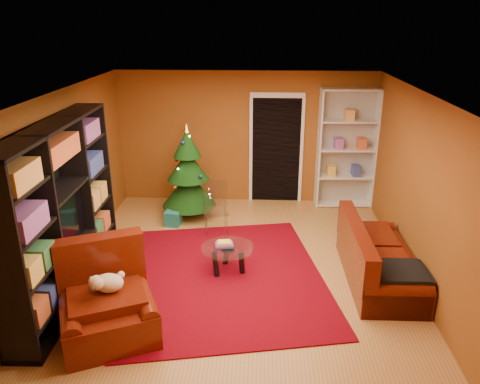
{
  "coord_description": "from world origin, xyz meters",
  "views": [
    {
      "loc": [
        0.33,
        -6.23,
        3.55
      ],
      "look_at": [
        0.0,
        0.4,
        1.05
      ],
      "focal_mm": 35.0,
      "sensor_mm": 36.0,
      "label": 1
    }
  ],
  "objects_px": {
    "christmas_tree": "(188,172)",
    "acrylic_chair": "(216,211)",
    "media_unit": "(61,213)",
    "dog": "(109,283)",
    "sofa": "(381,253)",
    "white_bookshelf": "(347,149)",
    "coffee_table": "(228,259)",
    "gift_box_red": "(193,203)",
    "armchair": "(107,302)",
    "rug": "(221,276)",
    "gift_box_teal": "(173,218)"
  },
  "relations": [
    {
      "from": "rug",
      "to": "gift_box_teal",
      "type": "relative_size",
      "value": 12.57
    },
    {
      "from": "dog",
      "to": "gift_box_teal",
      "type": "bearing_deg",
      "value": 62.94
    },
    {
      "from": "media_unit",
      "to": "gift_box_teal",
      "type": "relative_size",
      "value": 11.33
    },
    {
      "from": "gift_box_teal",
      "to": "white_bookshelf",
      "type": "height_order",
      "value": "white_bookshelf"
    },
    {
      "from": "white_bookshelf",
      "to": "gift_box_teal",
      "type": "bearing_deg",
      "value": -162.53
    },
    {
      "from": "media_unit",
      "to": "acrylic_chair",
      "type": "relative_size",
      "value": 3.65
    },
    {
      "from": "white_bookshelf",
      "to": "coffee_table",
      "type": "relative_size",
      "value": 3.0
    },
    {
      "from": "rug",
      "to": "coffee_table",
      "type": "distance_m",
      "value": 0.27
    },
    {
      "from": "christmas_tree",
      "to": "sofa",
      "type": "xyz_separation_m",
      "value": [
        3.05,
        -2.14,
        -0.44
      ]
    },
    {
      "from": "white_bookshelf",
      "to": "acrylic_chair",
      "type": "distance_m",
      "value": 2.89
    },
    {
      "from": "coffee_table",
      "to": "christmas_tree",
      "type": "bearing_deg",
      "value": 113.39
    },
    {
      "from": "dog",
      "to": "acrylic_chair",
      "type": "bearing_deg",
      "value": 46.73
    },
    {
      "from": "rug",
      "to": "acrylic_chair",
      "type": "height_order",
      "value": "acrylic_chair"
    },
    {
      "from": "dog",
      "to": "acrylic_chair",
      "type": "relative_size",
      "value": 0.48
    },
    {
      "from": "christmas_tree",
      "to": "gift_box_red",
      "type": "bearing_deg",
      "value": 88.85
    },
    {
      "from": "christmas_tree",
      "to": "rug",
      "type": "bearing_deg",
      "value": -70.15
    },
    {
      "from": "armchair",
      "to": "acrylic_chair",
      "type": "height_order",
      "value": "armchair"
    },
    {
      "from": "media_unit",
      "to": "dog",
      "type": "height_order",
      "value": "media_unit"
    },
    {
      "from": "gift_box_teal",
      "to": "rug",
      "type": "bearing_deg",
      "value": -59.75
    },
    {
      "from": "rug",
      "to": "media_unit",
      "type": "height_order",
      "value": "media_unit"
    },
    {
      "from": "christmas_tree",
      "to": "armchair",
      "type": "distance_m",
      "value": 3.61
    },
    {
      "from": "media_unit",
      "to": "christmas_tree",
      "type": "bearing_deg",
      "value": 63.22
    },
    {
      "from": "media_unit",
      "to": "gift_box_teal",
      "type": "xyz_separation_m",
      "value": [
        1.01,
        2.21,
        -1.03
      ]
    },
    {
      "from": "media_unit",
      "to": "sofa",
      "type": "distance_m",
      "value": 4.39
    },
    {
      "from": "gift_box_red",
      "to": "armchair",
      "type": "distance_m",
      "value": 3.97
    },
    {
      "from": "sofa",
      "to": "christmas_tree",
      "type": "bearing_deg",
      "value": 54.35
    },
    {
      "from": "media_unit",
      "to": "coffee_table",
      "type": "height_order",
      "value": "media_unit"
    },
    {
      "from": "gift_box_red",
      "to": "gift_box_teal",
      "type": "bearing_deg",
      "value": -106.96
    },
    {
      "from": "christmas_tree",
      "to": "white_bookshelf",
      "type": "distance_m",
      "value": 3.07
    },
    {
      "from": "gift_box_red",
      "to": "sofa",
      "type": "relative_size",
      "value": 0.12
    },
    {
      "from": "dog",
      "to": "coffee_table",
      "type": "xyz_separation_m",
      "value": [
        1.27,
        1.46,
        -0.46
      ]
    },
    {
      "from": "media_unit",
      "to": "gift_box_teal",
      "type": "distance_m",
      "value": 2.64
    },
    {
      "from": "gift_box_teal",
      "to": "gift_box_red",
      "type": "xyz_separation_m",
      "value": [
        0.25,
        0.8,
        -0.02
      ]
    },
    {
      "from": "rug",
      "to": "white_bookshelf",
      "type": "xyz_separation_m",
      "value": [
        2.19,
        2.9,
        1.14
      ]
    },
    {
      "from": "rug",
      "to": "gift_box_red",
      "type": "bearing_deg",
      "value": 106.94
    },
    {
      "from": "armchair",
      "to": "acrylic_chair",
      "type": "xyz_separation_m",
      "value": [
        0.99,
        2.85,
        -0.03
      ]
    },
    {
      "from": "media_unit",
      "to": "white_bookshelf",
      "type": "bearing_deg",
      "value": 36.97
    },
    {
      "from": "gift_box_teal",
      "to": "dog",
      "type": "height_order",
      "value": "dog"
    },
    {
      "from": "gift_box_teal",
      "to": "white_bookshelf",
      "type": "xyz_separation_m",
      "value": [
        3.21,
        1.14,
        1.02
      ]
    },
    {
      "from": "dog",
      "to": "christmas_tree",
      "type": "bearing_deg",
      "value": 59.41
    },
    {
      "from": "gift_box_teal",
      "to": "armchair",
      "type": "distance_m",
      "value": 3.15
    },
    {
      "from": "white_bookshelf",
      "to": "coffee_table",
      "type": "height_order",
      "value": "white_bookshelf"
    },
    {
      "from": "christmas_tree",
      "to": "gift_box_red",
      "type": "distance_m",
      "value": 0.84
    },
    {
      "from": "christmas_tree",
      "to": "acrylic_chair",
      "type": "relative_size",
      "value": 2.16
    },
    {
      "from": "rug",
      "to": "media_unit",
      "type": "distance_m",
      "value": 2.38
    },
    {
      "from": "armchair",
      "to": "sofa",
      "type": "height_order",
      "value": "armchair"
    },
    {
      "from": "media_unit",
      "to": "coffee_table",
      "type": "xyz_separation_m",
      "value": [
        2.13,
        0.61,
        -0.95
      ]
    },
    {
      "from": "christmas_tree",
      "to": "gift_box_teal",
      "type": "xyz_separation_m",
      "value": [
        -0.24,
        -0.43,
        -0.73
      ]
    },
    {
      "from": "coffee_table",
      "to": "acrylic_chair",
      "type": "relative_size",
      "value": 0.96
    },
    {
      "from": "white_bookshelf",
      "to": "acrylic_chair",
      "type": "xyz_separation_m",
      "value": [
        -2.4,
        -1.42,
        -0.74
      ]
    }
  ]
}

